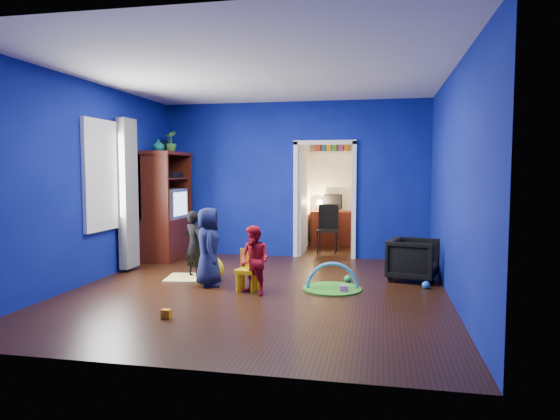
% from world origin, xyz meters
% --- Properties ---
extents(floor, '(5.00, 5.50, 0.01)m').
position_xyz_m(floor, '(0.00, 0.00, 0.00)').
color(floor, black).
rests_on(floor, ground).
extents(ceiling, '(5.00, 5.50, 0.01)m').
position_xyz_m(ceiling, '(0.00, 0.00, 2.90)').
color(ceiling, white).
rests_on(ceiling, wall_back).
extents(wall_back, '(5.00, 0.02, 2.90)m').
position_xyz_m(wall_back, '(0.00, 2.75, 1.45)').
color(wall_back, navy).
rests_on(wall_back, floor).
extents(wall_front, '(5.00, 0.02, 2.90)m').
position_xyz_m(wall_front, '(0.00, -2.75, 1.45)').
color(wall_front, navy).
rests_on(wall_front, floor).
extents(wall_left, '(0.02, 5.50, 2.90)m').
position_xyz_m(wall_left, '(-2.50, 0.00, 1.45)').
color(wall_left, navy).
rests_on(wall_left, floor).
extents(wall_right, '(0.02, 5.50, 2.90)m').
position_xyz_m(wall_right, '(2.50, 0.00, 1.45)').
color(wall_right, navy).
rests_on(wall_right, floor).
extents(alcove, '(1.00, 1.75, 2.50)m').
position_xyz_m(alcove, '(0.60, 3.62, 1.25)').
color(alcove, silver).
rests_on(alcove, floor).
extents(armchair, '(0.82, 0.81, 0.62)m').
position_xyz_m(armchair, '(2.10, 1.05, 0.31)').
color(armchair, black).
rests_on(armchair, floor).
extents(child_black, '(0.44, 0.40, 1.02)m').
position_xyz_m(child_black, '(-1.13, 0.59, 0.51)').
color(child_black, black).
rests_on(child_black, floor).
extents(child_navy, '(0.53, 0.63, 1.11)m').
position_xyz_m(child_navy, '(-0.74, 0.12, 0.55)').
color(child_navy, '#0E1433').
rests_on(child_navy, floor).
extents(toddler_red, '(0.55, 0.51, 0.91)m').
position_xyz_m(toddler_red, '(0.02, -0.24, 0.45)').
color(toddler_red, '#B21E12').
rests_on(toddler_red, floor).
extents(vase, '(0.25, 0.25, 0.22)m').
position_xyz_m(vase, '(-2.22, 1.73, 2.07)').
color(vase, '#0C5A61').
rests_on(vase, tv_armoire).
extents(potted_plant, '(0.25, 0.25, 0.39)m').
position_xyz_m(potted_plant, '(-2.22, 2.25, 2.16)').
color(potted_plant, '#377F2E').
rests_on(potted_plant, tv_armoire).
extents(tv_armoire, '(0.58, 1.14, 1.96)m').
position_xyz_m(tv_armoire, '(-2.22, 2.03, 0.98)').
color(tv_armoire, '#371109').
rests_on(tv_armoire, floor).
extents(crt_tv, '(0.46, 0.70, 0.54)m').
position_xyz_m(crt_tv, '(-2.18, 2.03, 1.02)').
color(crt_tv, silver).
rests_on(crt_tv, tv_armoire).
extents(yellow_blanket, '(0.83, 0.71, 0.03)m').
position_xyz_m(yellow_blanket, '(-1.13, 0.49, 0.01)').
color(yellow_blanket, '#F2E07A').
rests_on(yellow_blanket, floor).
extents(hopper_ball, '(0.37, 0.37, 0.37)m').
position_xyz_m(hopper_ball, '(-0.79, 0.37, 0.19)').
color(hopper_ball, yellow).
rests_on(hopper_ball, floor).
extents(kid_chair, '(0.34, 0.34, 0.50)m').
position_xyz_m(kid_chair, '(-0.13, -0.04, 0.25)').
color(kid_chair, yellow).
rests_on(kid_chair, floor).
extents(play_mat, '(0.80, 0.80, 0.02)m').
position_xyz_m(play_mat, '(0.99, 0.24, 0.01)').
color(play_mat, green).
rests_on(play_mat, floor).
extents(toy_arch, '(0.72, 0.16, 0.73)m').
position_xyz_m(toy_arch, '(0.99, 0.24, 0.02)').
color(toy_arch, '#3F8CD8').
rests_on(toy_arch, floor).
extents(window_left, '(0.03, 0.95, 1.55)m').
position_xyz_m(window_left, '(-2.48, 0.35, 1.55)').
color(window_left, white).
rests_on(window_left, wall_left).
extents(curtain, '(0.14, 0.42, 2.40)m').
position_xyz_m(curtain, '(-2.37, 0.90, 1.25)').
color(curtain, slate).
rests_on(curtain, floor).
extents(doorway, '(1.16, 0.10, 2.10)m').
position_xyz_m(doorway, '(0.60, 2.75, 1.05)').
color(doorway, white).
rests_on(doorway, floor).
extents(study_desk, '(0.88, 0.44, 0.75)m').
position_xyz_m(study_desk, '(0.60, 4.26, 0.38)').
color(study_desk, '#3D140A').
rests_on(study_desk, floor).
extents(desk_monitor, '(0.40, 0.05, 0.32)m').
position_xyz_m(desk_monitor, '(0.60, 4.38, 0.95)').
color(desk_monitor, black).
rests_on(desk_monitor, study_desk).
extents(desk_lamp, '(0.14, 0.14, 0.14)m').
position_xyz_m(desk_lamp, '(0.32, 4.32, 0.93)').
color(desk_lamp, '#FFD88C').
rests_on(desk_lamp, study_desk).
extents(folding_chair, '(0.40, 0.40, 0.92)m').
position_xyz_m(folding_chair, '(0.60, 3.30, 0.46)').
color(folding_chair, black).
rests_on(folding_chair, floor).
extents(book_shelf, '(0.88, 0.24, 0.04)m').
position_xyz_m(book_shelf, '(0.60, 4.37, 2.02)').
color(book_shelf, white).
rests_on(book_shelf, study_desk).
extents(toy_0, '(0.11, 0.11, 0.11)m').
position_xyz_m(toy_0, '(2.25, 0.55, 0.06)').
color(toy_0, blue).
rests_on(toy_0, floor).
extents(toy_1, '(0.10, 0.08, 0.10)m').
position_xyz_m(toy_1, '(-0.68, -1.46, 0.05)').
color(toy_1, orange).
rests_on(toy_1, floor).
extents(toy_2, '(0.11, 0.11, 0.11)m').
position_xyz_m(toy_2, '(1.16, 0.72, 0.06)').
color(toy_2, green).
rests_on(toy_2, floor).
extents(toy_3, '(0.10, 0.08, 0.10)m').
position_xyz_m(toy_3, '(1.16, 0.07, 0.05)').
color(toy_3, '#D14EC4').
rests_on(toy_3, floor).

